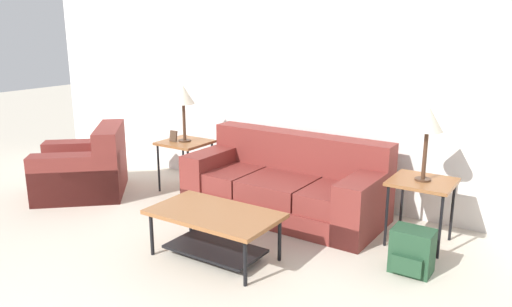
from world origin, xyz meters
TOP-DOWN VIEW (x-y plane):
  - wall_back at (0.00, 4.37)m, footprint 8.81×0.06m
  - couch at (-0.20, 3.75)m, footprint 2.08×0.94m
  - armchair at (-2.50, 3.02)m, footprint 1.34×1.33m
  - coffee_table at (-0.19, 2.51)m, footprint 1.10×0.63m
  - side_table_left at (-1.60, 3.77)m, footprint 0.54×0.52m
  - side_table_right at (1.19, 3.77)m, footprint 0.54×0.52m
  - table_lamp_left at (-1.60, 3.77)m, footprint 0.27×0.27m
  - table_lamp_right at (1.19, 3.77)m, footprint 0.27×0.27m
  - backpack at (1.30, 3.17)m, footprint 0.32×0.31m
  - picture_frame at (-1.70, 3.69)m, footprint 0.10×0.04m

SIDE VIEW (x-z plane):
  - backpack at x=1.30m, z-range 0.00..0.36m
  - armchair at x=-2.50m, z-range -0.12..0.68m
  - couch at x=-0.20m, z-range -0.12..0.70m
  - coffee_table at x=-0.19m, z-range 0.10..0.52m
  - side_table_left at x=-1.60m, z-range 0.24..0.84m
  - side_table_right at x=1.19m, z-range 0.24..0.84m
  - picture_frame at x=-1.70m, z-range 0.60..0.73m
  - table_lamp_left at x=-1.60m, z-range 0.80..1.47m
  - table_lamp_right at x=1.19m, z-range 0.80..1.47m
  - wall_back at x=0.00m, z-range 0.00..2.60m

